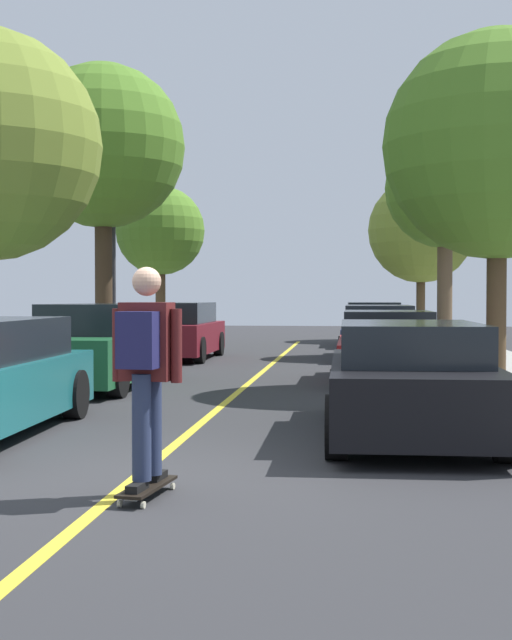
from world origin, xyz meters
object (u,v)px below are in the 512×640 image
Objects in this scene: street_tree_left_near at (103,147)px; parked_car_left_far at (177,331)px; parked_car_right_near at (387,347)px; street_tree_right_nearest at (498,146)px; parked_car_right_farthest at (373,325)px; streetlamp at (113,226)px; parked_car_right_nearest at (409,380)px; skateboard at (147,487)px; street_tree_right_far at (421,231)px; fire_hydrant at (10,360)px; skateboarder at (145,362)px; street_tree_left_far at (160,231)px; parked_car_left_near at (101,346)px; street_tree_right_near at (445,190)px; parked_car_right_far at (378,332)px.

parked_car_left_far is at bearing 17.10° from street_tree_left_near.
street_tree_right_nearest is at bearing -41.56° from parked_car_right_near.
streetlamp is (-6.83, -6.21, 2.74)m from parked_car_right_farthest.
skateboard is (-2.26, -3.36, -0.56)m from parked_car_right_nearest.
street_tree_right_far reaches higher than fire_hydrant.
parked_car_left_far is at bearing -124.60° from street_tree_right_far.
street_tree_right_far reaches higher than skateboarder.
street_tree_right_far is 0.99× the size of streetlamp.
street_tree_left_far is at bearing 102.11° from skateboard.
street_tree_left_far is at bearing 123.51° from street_tree_right_nearest.
street_tree_right_nearest is 16.84m from street_tree_right_far.
street_tree_right_near is at bearing 50.94° from parked_car_left_near.
street_tree_left_far is 0.85× the size of street_tree_right_near.
street_tree_right_far reaches higher than parked_car_right_far.
parked_car_right_farthest is 6.23× the size of fire_hydrant.
parked_car_left_far is at bearing 78.34° from fire_hydrant.
streetlamp is (-6.83, -0.34, 2.73)m from parked_car_right_far.
street_tree_right_nearest is 6.84× the size of skateboard.
parked_car_right_nearest is at bearing -59.04° from street_tree_left_near.
parked_car_right_farthest is 9.63m from streetlamp.
parked_car_right_farthest is at bearing 64.58° from fire_hydrant.
skateboarder reaches higher than parked_car_left_far.
parked_car_right_nearest is 22.15m from street_tree_right_far.
parked_car_left_near is 8.01m from street_tree_left_near.
street_tree_left_far reaches higher than parked_car_right_near.
skateboarder reaches higher than skateboard.
parked_car_left_far reaches higher than parked_car_right_nearest.
parked_car_right_far is (5.08, 0.72, -0.03)m from parked_car_left_far.
parked_car_left_far is 0.74× the size of streetlamp.
parked_car_left_near is 0.80× the size of street_tree_right_nearest.
streetlamp reaches higher than skateboarder.
parked_car_left_far is (-0.00, 6.86, -0.00)m from parked_car_left_near.
parked_car_right_far is 5.86m from parked_car_right_farthest.
street_tree_left_near is 2.09m from streetlamp.
street_tree_right_near reaches higher than parked_car_left_far.
street_tree_left_near reaches higher than street_tree_right_nearest.
streetlamp reaches higher than street_tree_right_far.
parked_car_right_near is 9.36m from streetlamp.
parked_car_left_near is at bearing 179.42° from street_tree_right_nearest.
parked_car_right_nearest is 14.35m from streetlamp.
skateboard is at bearing -95.89° from parked_car_right_farthest.
parked_car_right_nearest is at bearing 56.32° from skateboarder.
street_tree_right_near is at bearing 12.81° from parked_car_left_far.
parked_car_right_near is 10.21m from skateboarder.
street_tree_left_near reaches higher than street_tree_right_near.
parked_car_left_far reaches higher than skateboard.
street_tree_left_near is (-6.83, 4.84, 4.65)m from parked_car_right_near.
streetlamp is (-6.83, 5.77, 2.77)m from parked_car_right_near.
street_tree_left_near is at bearing -166.30° from street_tree_right_near.
street_tree_right_far is (6.83, 9.90, 3.22)m from parked_car_left_far.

